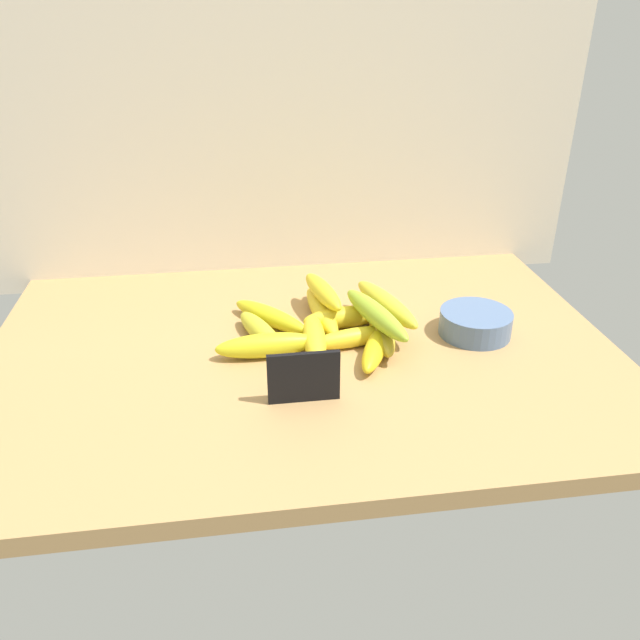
{
  "coord_description": "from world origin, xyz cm",
  "views": [
    {
      "loc": [
        -10.78,
        -95.3,
        58.93
      ],
      "look_at": [
        3.12,
        1.15,
        8.0
      ],
      "focal_mm": 35.56,
      "sensor_mm": 36.0,
      "label": 1
    }
  ],
  "objects_px": {
    "banana_9": "(314,338)",
    "banana_10": "(323,291)",
    "banana_5": "(322,311)",
    "banana_8": "(355,338)",
    "banana_3": "(346,317)",
    "banana_12": "(386,304)",
    "banana_7": "(267,345)",
    "banana_4": "(261,331)",
    "banana_2": "(378,321)",
    "banana_11": "(376,314)",
    "chalkboard_sign": "(304,379)",
    "banana_6": "(382,331)",
    "banana_1": "(270,316)",
    "banana_0": "(376,348)",
    "fruit_bowl": "(475,323)"
  },
  "relations": [
    {
      "from": "banana_9",
      "to": "banana_10",
      "type": "height_order",
      "value": "banana_10"
    },
    {
      "from": "banana_5",
      "to": "banana_8",
      "type": "xyz_separation_m",
      "value": [
        0.04,
        -0.11,
        -0.0
      ]
    },
    {
      "from": "banana_3",
      "to": "banana_12",
      "type": "bearing_deg",
      "value": -14.65
    },
    {
      "from": "banana_7",
      "to": "banana_4",
      "type": "bearing_deg",
      "value": 97.13
    },
    {
      "from": "banana_10",
      "to": "banana_9",
      "type": "bearing_deg",
      "value": -105.79
    },
    {
      "from": "banana_4",
      "to": "banana_8",
      "type": "xyz_separation_m",
      "value": [
        0.16,
        -0.05,
        -0.0
      ]
    },
    {
      "from": "banana_2",
      "to": "banana_10",
      "type": "relative_size",
      "value": 1.25
    },
    {
      "from": "banana_4",
      "to": "banana_11",
      "type": "xyz_separation_m",
      "value": [
        0.2,
        -0.04,
        0.04
      ]
    },
    {
      "from": "chalkboard_sign",
      "to": "banana_11",
      "type": "height_order",
      "value": "chalkboard_sign"
    },
    {
      "from": "banana_2",
      "to": "banana_6",
      "type": "distance_m",
      "value": 0.05
    },
    {
      "from": "banana_1",
      "to": "banana_12",
      "type": "relative_size",
      "value": 0.89
    },
    {
      "from": "banana_0",
      "to": "banana_1",
      "type": "distance_m",
      "value": 0.22
    },
    {
      "from": "banana_5",
      "to": "banana_12",
      "type": "distance_m",
      "value": 0.13
    },
    {
      "from": "fruit_bowl",
      "to": "banana_12",
      "type": "relative_size",
      "value": 0.64
    },
    {
      "from": "chalkboard_sign",
      "to": "banana_6",
      "type": "xyz_separation_m",
      "value": [
        0.16,
        0.16,
        -0.02
      ]
    },
    {
      "from": "chalkboard_sign",
      "to": "banana_8",
      "type": "height_order",
      "value": "chalkboard_sign"
    },
    {
      "from": "banana_8",
      "to": "banana_7",
      "type": "bearing_deg",
      "value": -176.11
    },
    {
      "from": "banana_6",
      "to": "banana_11",
      "type": "xyz_separation_m",
      "value": [
        -0.01,
        -0.0,
        0.04
      ]
    },
    {
      "from": "banana_4",
      "to": "banana_7",
      "type": "bearing_deg",
      "value": -82.87
    },
    {
      "from": "banana_6",
      "to": "banana_12",
      "type": "distance_m",
      "value": 0.06
    },
    {
      "from": "banana_0",
      "to": "banana_2",
      "type": "height_order",
      "value": "banana_0"
    },
    {
      "from": "banana_6",
      "to": "banana_10",
      "type": "distance_m",
      "value": 0.15
    },
    {
      "from": "fruit_bowl",
      "to": "banana_2",
      "type": "height_order",
      "value": "fruit_bowl"
    },
    {
      "from": "banana_3",
      "to": "banana_4",
      "type": "relative_size",
      "value": 1.03
    },
    {
      "from": "banana_1",
      "to": "banana_12",
      "type": "distance_m",
      "value": 0.22
    },
    {
      "from": "banana_7",
      "to": "banana_10",
      "type": "xyz_separation_m",
      "value": [
        0.12,
        0.13,
        0.03
      ]
    },
    {
      "from": "banana_7",
      "to": "banana_11",
      "type": "relative_size",
      "value": 0.85
    },
    {
      "from": "chalkboard_sign",
      "to": "banana_2",
      "type": "xyz_separation_m",
      "value": [
        0.16,
        0.21,
        -0.02
      ]
    },
    {
      "from": "banana_1",
      "to": "banana_3",
      "type": "bearing_deg",
      "value": -10.78
    },
    {
      "from": "banana_1",
      "to": "banana_6",
      "type": "distance_m",
      "value": 0.21
    },
    {
      "from": "banana_4",
      "to": "banana_7",
      "type": "distance_m",
      "value": 0.06
    },
    {
      "from": "chalkboard_sign",
      "to": "banana_0",
      "type": "bearing_deg",
      "value": 38.91
    },
    {
      "from": "banana_3",
      "to": "banana_5",
      "type": "relative_size",
      "value": 0.78
    },
    {
      "from": "banana_6",
      "to": "banana_8",
      "type": "xyz_separation_m",
      "value": [
        -0.05,
        -0.01,
        -0.0
      ]
    },
    {
      "from": "chalkboard_sign",
      "to": "banana_6",
      "type": "distance_m",
      "value": 0.23
    },
    {
      "from": "banana_3",
      "to": "banana_9",
      "type": "distance_m",
      "value": 0.1
    },
    {
      "from": "banana_9",
      "to": "banana_12",
      "type": "bearing_deg",
      "value": 19.88
    },
    {
      "from": "chalkboard_sign",
      "to": "banana_4",
      "type": "distance_m",
      "value": 0.2
    },
    {
      "from": "chalkboard_sign",
      "to": "banana_7",
      "type": "xyz_separation_m",
      "value": [
        -0.05,
        0.14,
        -0.02
      ]
    },
    {
      "from": "banana_4",
      "to": "banana_0",
      "type": "bearing_deg",
      "value": -24.44
    },
    {
      "from": "banana_9",
      "to": "banana_12",
      "type": "xyz_separation_m",
      "value": [
        0.14,
        0.05,
        0.03
      ]
    },
    {
      "from": "chalkboard_sign",
      "to": "fruit_bowl",
      "type": "bearing_deg",
      "value": 26.42
    },
    {
      "from": "banana_3",
      "to": "banana_7",
      "type": "distance_m",
      "value": 0.18
    },
    {
      "from": "fruit_bowl",
      "to": "banana_1",
      "type": "distance_m",
      "value": 0.38
    },
    {
      "from": "banana_1",
      "to": "banana_9",
      "type": "distance_m",
      "value": 0.12
    },
    {
      "from": "fruit_bowl",
      "to": "banana_3",
      "type": "xyz_separation_m",
      "value": [
        -0.23,
        0.06,
        -0.0
      ]
    },
    {
      "from": "banana_8",
      "to": "chalkboard_sign",
      "type": "bearing_deg",
      "value": -125.87
    },
    {
      "from": "banana_0",
      "to": "banana_8",
      "type": "xyz_separation_m",
      "value": [
        -0.03,
        0.04,
        -0.0
      ]
    },
    {
      "from": "chalkboard_sign",
      "to": "banana_5",
      "type": "height_order",
      "value": "chalkboard_sign"
    },
    {
      "from": "chalkboard_sign",
      "to": "banana_11",
      "type": "xyz_separation_m",
      "value": [
        0.15,
        0.16,
        0.02
      ]
    }
  ]
}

